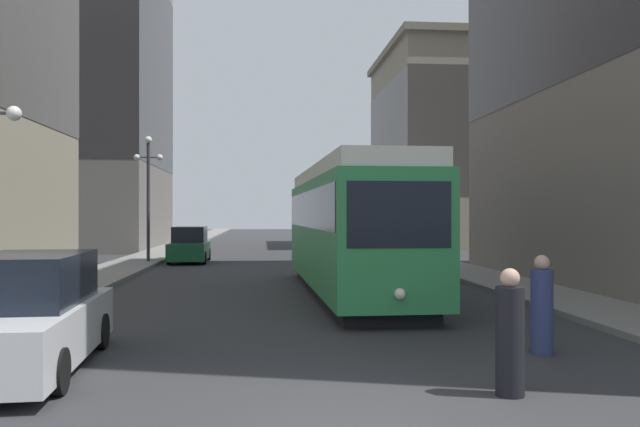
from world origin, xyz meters
TOP-DOWN VIEW (x-y plane):
  - ground_plane at (0.00, 0.00)m, footprint 200.00×200.00m
  - sidewalk_left at (-7.28, 40.00)m, footprint 2.50×120.00m
  - sidewalk_right at (7.28, 40.00)m, footprint 2.50×120.00m
  - streetcar at (1.62, 12.32)m, footprint 2.96×13.19m
  - transit_bus at (4.78, 30.74)m, footprint 2.80×11.68m
  - parked_car_left_near at (-4.73, 26.19)m, footprint 1.92×4.64m
  - parked_car_left_mid at (-4.73, 3.12)m, footprint 2.09×5.02m
  - pedestrian_crossing_near at (2.28, 1.03)m, footprint 0.39×0.39m
  - pedestrian_crossing_far at (3.84, 3.55)m, footprint 0.39×0.39m
  - lamp_post_left_far at (-6.62, 25.15)m, footprint 1.41×0.36m
  - building_left_corner at (-13.79, 40.52)m, footprint 11.12×15.61m
  - building_right_corner at (14.67, 42.07)m, footprint 12.88×15.15m

SIDE VIEW (x-z plane):
  - ground_plane at x=0.00m, z-range 0.00..0.00m
  - sidewalk_left at x=-7.28m, z-range 0.00..0.15m
  - sidewalk_right at x=7.28m, z-range 0.00..0.15m
  - pedestrian_crossing_near at x=2.28m, z-range -0.06..1.66m
  - pedestrian_crossing_far at x=3.84m, z-range -0.06..1.67m
  - parked_car_left_near at x=-4.73m, z-range -0.07..1.75m
  - parked_car_left_mid at x=-4.73m, z-range -0.07..1.75m
  - transit_bus at x=4.78m, z-range 0.22..3.67m
  - streetcar at x=1.62m, z-range 0.16..4.05m
  - lamp_post_left_far at x=-6.62m, z-range 1.06..7.19m
  - building_right_corner at x=14.67m, z-range 0.19..15.28m
  - building_left_corner at x=-13.79m, z-range 0.35..24.17m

